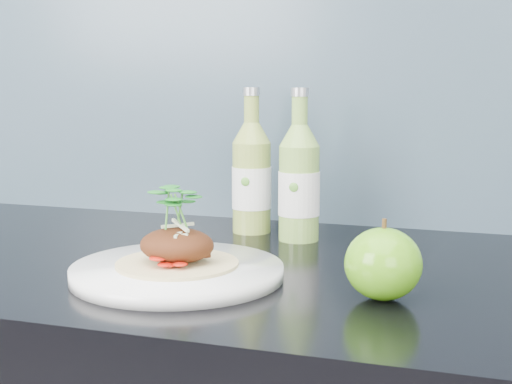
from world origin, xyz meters
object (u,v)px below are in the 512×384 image
(green_apple, at_px, (383,264))
(cider_bottle_left, at_px, (252,178))
(cider_bottle_right, at_px, (299,183))
(dinner_plate, at_px, (177,272))

(green_apple, bearing_deg, cider_bottle_left, 130.21)
(cider_bottle_left, relative_size, cider_bottle_right, 1.00)
(dinner_plate, distance_m, green_apple, 0.25)
(dinner_plate, relative_size, green_apple, 3.63)
(cider_bottle_left, bearing_deg, dinner_plate, -85.09)
(cider_bottle_left, bearing_deg, green_apple, -45.00)
(dinner_plate, height_order, cider_bottle_right, cider_bottle_right)
(dinner_plate, xyz_separation_m, cider_bottle_right, (0.08, 0.25, 0.08))
(dinner_plate, height_order, cider_bottle_left, cider_bottle_left)
(cider_bottle_left, xyz_separation_m, cider_bottle_right, (0.09, -0.03, 0.00))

